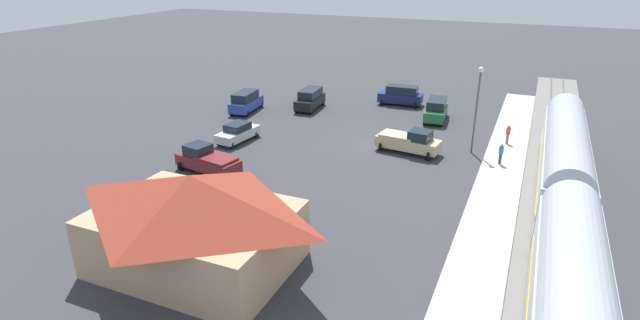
{
  "coord_description": "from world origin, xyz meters",
  "views": [
    {
      "loc": [
        -11.47,
        40.64,
        15.59
      ],
      "look_at": [
        3.07,
        7.56,
        1.0
      ],
      "focal_mm": 28.13,
      "sensor_mm": 36.0,
      "label": 1
    }
  ],
  "objects_px": {
    "station_building": "(194,220)",
    "pedestrian_on_platform": "(501,152)",
    "sedan_silver": "(238,132)",
    "light_pole_near_platform": "(478,100)",
    "suv_blue": "(246,101)",
    "suv_navy": "(401,95)",
    "suv_green": "(436,109)",
    "pickup_tan": "(409,141)",
    "pedestrian_waiting_far": "(508,133)",
    "suv_black": "(310,99)",
    "pickup_maroon": "(207,160)"
  },
  "relations": [
    {
      "from": "pedestrian_on_platform",
      "to": "sedan_silver",
      "type": "distance_m",
      "value": 22.7
    },
    {
      "from": "station_building",
      "to": "pedestrian_on_platform",
      "type": "height_order",
      "value": "station_building"
    },
    {
      "from": "pedestrian_on_platform",
      "to": "pickup_maroon",
      "type": "height_order",
      "value": "pickup_maroon"
    },
    {
      "from": "sedan_silver",
      "to": "suv_blue",
      "type": "relative_size",
      "value": 0.92
    },
    {
      "from": "pedestrian_on_platform",
      "to": "suv_navy",
      "type": "relative_size",
      "value": 0.34
    },
    {
      "from": "suv_blue",
      "to": "suv_green",
      "type": "bearing_deg",
      "value": -165.19
    },
    {
      "from": "suv_green",
      "to": "suv_navy",
      "type": "relative_size",
      "value": 1.01
    },
    {
      "from": "pedestrian_on_platform",
      "to": "light_pole_near_platform",
      "type": "xyz_separation_m",
      "value": [
        2.52,
        -2.48,
        3.42
      ]
    },
    {
      "from": "suv_black",
      "to": "suv_navy",
      "type": "height_order",
      "value": "same"
    },
    {
      "from": "pickup_maroon",
      "to": "suv_black",
      "type": "xyz_separation_m",
      "value": [
        0.15,
        -19.42,
        0.12
      ]
    },
    {
      "from": "station_building",
      "to": "pickup_tan",
      "type": "relative_size",
      "value": 1.95
    },
    {
      "from": "pickup_tan",
      "to": "suv_navy",
      "type": "distance_m",
      "value": 15.22
    },
    {
      "from": "suv_navy",
      "to": "suv_black",
      "type": "bearing_deg",
      "value": 32.63
    },
    {
      "from": "pickup_maroon",
      "to": "suv_navy",
      "type": "bearing_deg",
      "value": -109.01
    },
    {
      "from": "pickup_tan",
      "to": "light_pole_near_platform",
      "type": "relative_size",
      "value": 0.75
    },
    {
      "from": "pickup_maroon",
      "to": "pedestrian_waiting_far",
      "type": "bearing_deg",
      "value": -143.44
    },
    {
      "from": "suv_blue",
      "to": "suv_navy",
      "type": "relative_size",
      "value": 1.01
    },
    {
      "from": "light_pole_near_platform",
      "to": "pedestrian_on_platform",
      "type": "bearing_deg",
      "value": 135.43
    },
    {
      "from": "suv_green",
      "to": "sedan_silver",
      "type": "bearing_deg",
      "value": 42.19
    },
    {
      "from": "sedan_silver",
      "to": "light_pole_near_platform",
      "type": "relative_size",
      "value": 0.63
    },
    {
      "from": "station_building",
      "to": "suv_blue",
      "type": "distance_m",
      "value": 29.58
    },
    {
      "from": "suv_black",
      "to": "pickup_tan",
      "type": "distance_m",
      "value": 16.12
    },
    {
      "from": "suv_green",
      "to": "pickup_tan",
      "type": "relative_size",
      "value": 0.9
    },
    {
      "from": "pedestrian_waiting_far",
      "to": "suv_navy",
      "type": "bearing_deg",
      "value": -37.83
    },
    {
      "from": "sedan_silver",
      "to": "pickup_tan",
      "type": "distance_m",
      "value": 15.41
    },
    {
      "from": "suv_blue",
      "to": "pedestrian_on_platform",
      "type": "bearing_deg",
      "value": 168.68
    },
    {
      "from": "pedestrian_waiting_far",
      "to": "light_pole_near_platform",
      "type": "distance_m",
      "value": 5.13
    },
    {
      "from": "pedestrian_waiting_far",
      "to": "pickup_tan",
      "type": "bearing_deg",
      "value": 33.09
    },
    {
      "from": "pickup_maroon",
      "to": "suv_black",
      "type": "distance_m",
      "value": 19.42
    },
    {
      "from": "station_building",
      "to": "pedestrian_waiting_far",
      "type": "bearing_deg",
      "value": -117.75
    },
    {
      "from": "pedestrian_waiting_far",
      "to": "suv_green",
      "type": "distance_m",
      "value": 9.12
    },
    {
      "from": "pickup_maroon",
      "to": "suv_green",
      "type": "height_order",
      "value": "suv_green"
    },
    {
      "from": "pedestrian_waiting_far",
      "to": "suv_green",
      "type": "bearing_deg",
      "value": -35.63
    },
    {
      "from": "pedestrian_on_platform",
      "to": "suv_green",
      "type": "bearing_deg",
      "value": -55.38
    },
    {
      "from": "pickup_maroon",
      "to": "suv_navy",
      "type": "relative_size",
      "value": 1.13
    },
    {
      "from": "station_building",
      "to": "suv_green",
      "type": "xyz_separation_m",
      "value": [
        -6.43,
        -31.62,
        -1.64
      ]
    },
    {
      "from": "suv_black",
      "to": "station_building",
      "type": "bearing_deg",
      "value": 103.41
    },
    {
      "from": "suv_green",
      "to": "light_pole_near_platform",
      "type": "relative_size",
      "value": 0.68
    },
    {
      "from": "pickup_tan",
      "to": "light_pole_near_platform",
      "type": "xyz_separation_m",
      "value": [
        -4.94,
        -2.18,
        3.68
      ]
    },
    {
      "from": "suv_blue",
      "to": "light_pole_near_platform",
      "type": "bearing_deg",
      "value": 173.22
    },
    {
      "from": "suv_blue",
      "to": "suv_black",
      "type": "xyz_separation_m",
      "value": [
        -5.93,
        -3.78,
        0.0
      ]
    },
    {
      "from": "sedan_silver",
      "to": "pickup_maroon",
      "type": "bearing_deg",
      "value": 103.43
    },
    {
      "from": "pedestrian_on_platform",
      "to": "pickup_tan",
      "type": "distance_m",
      "value": 7.47
    },
    {
      "from": "pedestrian_waiting_far",
      "to": "suv_blue",
      "type": "bearing_deg",
      "value": -0.28
    },
    {
      "from": "pedestrian_waiting_far",
      "to": "pickup_maroon",
      "type": "distance_m",
      "value": 26.03
    },
    {
      "from": "pedestrian_waiting_far",
      "to": "light_pole_near_platform",
      "type": "xyz_separation_m",
      "value": [
        2.65,
        2.76,
        3.42
      ]
    },
    {
      "from": "suv_blue",
      "to": "station_building",
      "type": "bearing_deg",
      "value": 116.42
    },
    {
      "from": "pedestrian_waiting_far",
      "to": "suv_blue",
      "type": "xyz_separation_m",
      "value": [
        26.99,
        -0.13,
        -0.13
      ]
    },
    {
      "from": "sedan_silver",
      "to": "light_pole_near_platform",
      "type": "bearing_deg",
      "value": -164.08
    },
    {
      "from": "suv_green",
      "to": "pickup_tan",
      "type": "distance_m",
      "value": 10.26
    }
  ]
}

